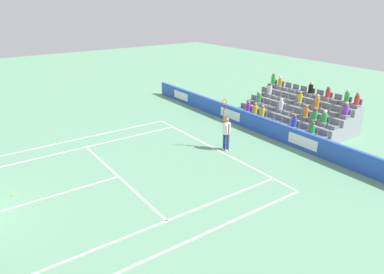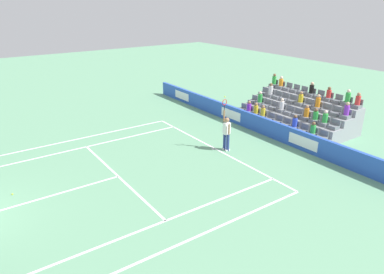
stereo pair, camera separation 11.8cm
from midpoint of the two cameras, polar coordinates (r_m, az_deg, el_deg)
name	(u,v)px [view 1 (the left image)]	position (r m, az deg, el deg)	size (l,w,h in m)	color
line_baseline	(215,148)	(18.71, 3.48, -1.84)	(10.97, 0.10, 0.01)	white
line_service	(118,177)	(16.16, -12.01, -6.27)	(8.23, 0.10, 0.01)	white
line_centre_service	(44,199)	(15.40, -23.04, -9.13)	(0.10, 6.40, 0.01)	white
line_singles_sideline_left	(78,149)	(19.57, -18.15, -1.85)	(0.10, 11.89, 0.01)	white
line_singles_sideline_right	(156,225)	(12.80, -6.15, -13.98)	(0.10, 11.89, 0.01)	white
line_doubles_sideline_left	(70,141)	(20.80, -19.33, -0.61)	(0.10, 11.89, 0.01)	white
line_doubles_sideline_right	(177,246)	(11.85, -2.72, -17.19)	(0.10, 11.89, 0.01)	white
line_centre_mark	(213,149)	(18.66, 3.24, -1.91)	(0.10, 0.20, 0.01)	white
sponsor_barrier	(264,126)	(20.87, 11.36, 1.75)	(22.70, 0.22, 1.00)	blue
tennis_player	(226,132)	(18.22, 5.37, 0.80)	(0.53, 0.37, 2.85)	navy
stadium_stand	(297,114)	(22.94, 16.50, 3.60)	(6.82, 3.80, 2.62)	gray
loose_tennis_ball	(12,195)	(16.13, -27.21, -8.31)	(0.07, 0.07, 0.07)	#D1E533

